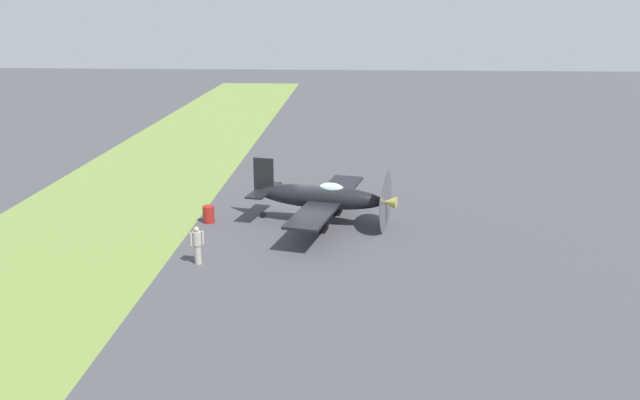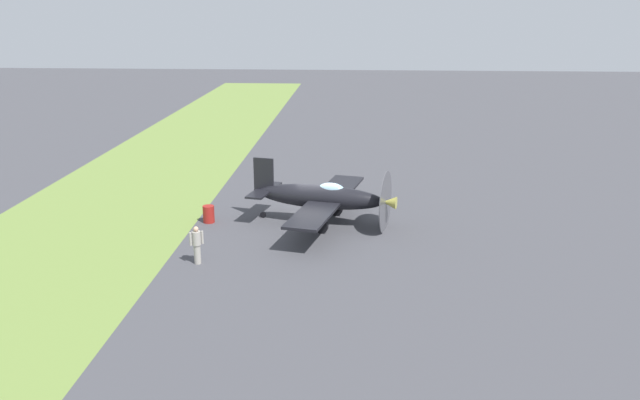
% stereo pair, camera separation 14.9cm
% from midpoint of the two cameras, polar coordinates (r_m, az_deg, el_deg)
% --- Properties ---
extents(ground_plane, '(160.00, 160.00, 0.00)m').
position_cam_midpoint_polar(ground_plane, '(34.42, -0.29, -1.64)').
color(ground_plane, '#424247').
extents(grass_verge, '(120.00, 11.00, 0.01)m').
position_cam_midpoint_polar(grass_verge, '(37.07, -18.90, -1.20)').
color(grass_verge, olive).
rests_on(grass_verge, ground).
extents(airplane_lead, '(9.69, 7.75, 3.43)m').
position_cam_midpoint_polar(airplane_lead, '(33.22, 0.13, 0.27)').
color(airplane_lead, black).
rests_on(airplane_lead, ground).
extents(ground_crew_chief, '(0.38, 0.57, 1.73)m').
position_cam_midpoint_polar(ground_crew_chief, '(28.75, -10.96, -3.87)').
color(ground_crew_chief, '#9E998E').
rests_on(ground_crew_chief, ground).
extents(fuel_drum, '(0.60, 0.60, 0.90)m').
position_cam_midpoint_polar(fuel_drum, '(34.17, -9.96, -1.25)').
color(fuel_drum, maroon).
rests_on(fuel_drum, ground).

